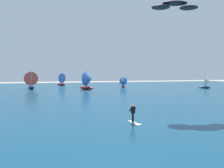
{
  "coord_description": "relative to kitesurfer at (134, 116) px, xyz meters",
  "views": [
    {
      "loc": [
        -4.56,
        -3.01,
        4.61
      ],
      "look_at": [
        0.61,
        16.48,
        3.52
      ],
      "focal_mm": 33.28,
      "sensor_mm": 36.0,
      "label": 1
    }
  ],
  "objects": [
    {
      "name": "sailboat_mid_left",
      "position": [
        -5.44,
        59.65,
        1.62
      ],
      "size": [
        4.23,
        4.33,
        4.86
      ],
      "color": "maroon",
      "rests_on": "ocean"
    },
    {
      "name": "sailboat_far_left",
      "position": [
        35.51,
        33.94,
        1.16
      ],
      "size": [
        3.46,
        3.28,
        3.85
      ],
      "color": "navy",
      "rests_on": "ocean"
    },
    {
      "name": "sailboat_outermost",
      "position": [
        13.49,
        45.0,
        1.0
      ],
      "size": [
        2.79,
        3.14,
        3.5
      ],
      "color": "maroon",
      "rests_on": "ocean"
    },
    {
      "name": "sailboat_heeled_over",
      "position": [
        1.58,
        38.66,
        1.84
      ],
      "size": [
        4.75,
        4.68,
        5.34
      ],
      "color": "maroon",
      "rests_on": "ocean"
    },
    {
      "name": "kite",
      "position": [
        7.33,
        5.53,
        12.03
      ],
      "size": [
        5.96,
        2.99,
        0.87
      ],
      "color": "black"
    },
    {
      "name": "sailboat_mid_right",
      "position": [
        -13.87,
        45.43,
        1.86
      ],
      "size": [
        4.18,
        4.77,
        5.38
      ],
      "color": "navy",
      "rests_on": "ocean"
    },
    {
      "name": "ocean",
      "position": [
        -2.06,
        34.8,
        -0.65
      ],
      "size": [
        160.0,
        90.0,
        0.1
      ],
      "primitive_type": "cube",
      "color": "navy",
      "rests_on": "ground"
    },
    {
      "name": "kitesurfer",
      "position": [
        0.0,
        0.0,
        0.0
      ],
      "size": [
        0.78,
        2.0,
        1.67
      ],
      "color": "white",
      "rests_on": "ocean"
    }
  ]
}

